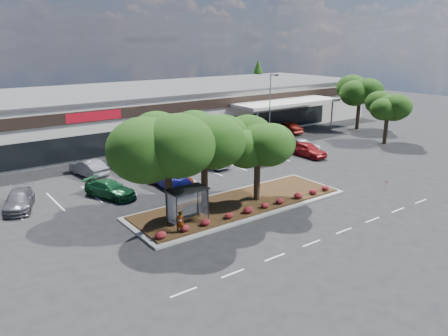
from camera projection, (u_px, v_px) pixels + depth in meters
ground at (294, 215)px, 32.50m from camera, size 160.00×160.00×0.00m
retail_store at (112, 114)px, 57.86m from camera, size 80.40×25.20×6.25m
landscape_island at (240, 204)px, 34.42m from camera, size 18.00×6.00×0.26m
lane_markings at (212, 181)px, 40.48m from camera, size 33.12×20.06×0.01m
shrub_row at (257, 207)px, 32.69m from camera, size 17.00×0.80×0.50m
bus_shelter at (186, 196)px, 29.87m from camera, size 2.75×1.55×2.59m
island_tree_west at (168, 165)px, 30.25m from camera, size 7.20×7.20×7.89m
island_tree_mid at (204, 159)px, 32.86m from camera, size 6.60×6.60×7.32m
island_tree_east at (257, 160)px, 34.09m from camera, size 5.80×5.80×6.50m
tree_east_near at (387, 118)px, 54.09m from camera, size 5.60×5.60×6.51m
tree_east_far at (359, 103)px, 62.96m from camera, size 6.40×6.40×7.62m
conifer_north_east at (258, 83)px, 84.56m from camera, size 3.96×3.96×9.00m
person_waiting at (180, 222)px, 28.75m from camera, size 0.64×0.50×1.54m
light_pole at (270, 113)px, 54.48m from camera, size 1.43×0.65×8.62m
survey_stake at (386, 185)px, 37.22m from camera, size 0.08×0.14×1.02m
car_0 at (19, 200)px, 33.60m from camera, size 3.39×5.11×1.38m
car_1 at (110, 189)px, 36.12m from camera, size 3.64×5.13×1.38m
car_2 at (169, 178)px, 38.41m from camera, size 1.80×5.08×1.67m
car_3 at (170, 178)px, 39.01m from camera, size 3.29×5.28×1.43m
car_4 at (208, 159)px, 44.73m from camera, size 2.71×5.14×1.61m
car_5 at (269, 153)px, 47.94m from camera, size 3.11×4.91×1.32m
car_6 at (250, 154)px, 46.58m from camera, size 2.24×4.94×1.65m
car_7 at (308, 149)px, 48.69m from camera, size 1.96×4.74×1.61m
car_8 at (302, 146)px, 50.88m from camera, size 2.22×4.43×1.39m
car_9 at (89, 168)px, 41.78m from camera, size 2.54×5.04×1.59m
car_10 at (127, 163)px, 43.58m from camera, size 2.80×5.68×1.55m
car_11 at (157, 152)px, 47.80m from camera, size 2.96×5.09×1.58m
car_12 at (163, 158)px, 45.56m from camera, size 2.58×4.83×1.33m
car_14 at (236, 143)px, 51.94m from camera, size 4.21×5.66×1.43m
car_16 at (278, 136)px, 56.06m from camera, size 4.30×5.67×1.43m
car_17 at (288, 127)px, 60.83m from camera, size 2.44×5.18×1.71m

